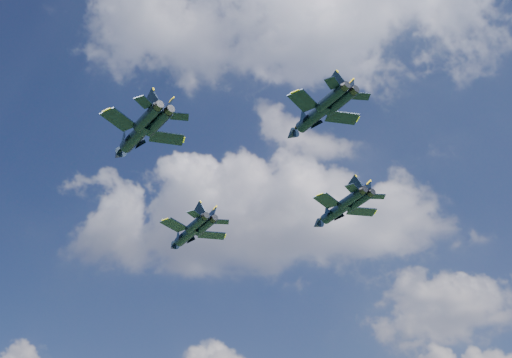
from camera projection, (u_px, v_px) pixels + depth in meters
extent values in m
cylinder|color=black|center=(188.00, 235.00, 118.38)|extent=(7.79, 8.43, 1.92)
cone|color=black|center=(173.00, 247.00, 122.83)|extent=(3.19, 3.27, 1.81)
ellipsoid|color=brown|center=(179.00, 239.00, 121.22)|extent=(2.80, 2.97, 0.87)
cube|color=black|center=(174.00, 225.00, 115.10)|extent=(4.65, 5.61, 0.19)
cube|color=black|center=(212.00, 235.00, 118.60)|extent=(5.54, 4.25, 0.19)
cube|color=black|center=(194.00, 214.00, 111.53)|extent=(2.39, 2.95, 0.15)
cube|color=black|center=(222.00, 222.00, 114.05)|extent=(2.86, 2.15, 0.15)
cube|color=black|center=(200.00, 211.00, 113.65)|extent=(2.64, 1.96, 3.20)
cube|color=black|center=(212.00, 214.00, 114.71)|extent=(1.87, 2.83, 3.20)
cylinder|color=black|center=(136.00, 136.00, 94.90)|extent=(8.24, 8.25, 1.94)
cone|color=black|center=(118.00, 155.00, 99.23)|extent=(3.28, 3.28, 1.84)
ellipsoid|color=brown|center=(126.00, 144.00, 97.67)|extent=(2.93, 2.93, 0.89)
cube|color=black|center=(119.00, 120.00, 91.47)|extent=(4.53, 5.67, 0.19)
cube|color=black|center=(167.00, 138.00, 95.34)|extent=(5.67, 4.52, 0.19)
cube|color=black|center=(144.00, 102.00, 88.04)|extent=(2.31, 2.95, 0.15)
cube|color=black|center=(180.00, 116.00, 90.84)|extent=(2.95, 2.31, 0.15)
cube|color=black|center=(152.00, 101.00, 90.24)|extent=(2.78, 1.91, 3.25)
cube|color=black|center=(167.00, 107.00, 91.42)|extent=(1.91, 2.78, 3.25)
cylinder|color=black|center=(337.00, 211.00, 112.16)|extent=(7.50, 8.39, 1.88)
cone|color=black|center=(317.00, 225.00, 116.59)|extent=(3.11, 3.22, 1.77)
ellipsoid|color=brown|center=(325.00, 216.00, 114.98)|extent=(2.71, 2.94, 0.86)
cube|color=black|center=(327.00, 201.00, 108.99)|extent=(4.64, 5.51, 0.19)
cube|color=black|center=(361.00, 212.00, 112.29)|extent=(5.41, 4.08, 0.19)
cube|color=black|center=(352.00, 188.00, 105.40)|extent=(2.38, 2.91, 0.15)
cube|color=black|center=(377.00, 196.00, 107.78)|extent=(2.78, 2.06, 0.15)
cube|color=black|center=(356.00, 185.00, 107.46)|extent=(2.54, 1.98, 3.14)
cube|color=black|center=(366.00, 189.00, 108.47)|extent=(1.83, 2.81, 3.14)
cylinder|color=black|center=(314.00, 116.00, 90.73)|extent=(7.18, 7.55, 1.74)
cone|color=black|center=(291.00, 135.00, 94.70)|extent=(2.91, 2.96, 1.64)
ellipsoid|color=brown|center=(301.00, 124.00, 93.27)|extent=(2.57, 2.67, 0.79)
cube|color=black|center=(303.00, 101.00, 87.72)|extent=(4.16, 5.09, 0.17)
cube|color=black|center=(342.00, 118.00, 90.99)|extent=(5.04, 3.92, 0.17)
cube|color=black|center=(332.00, 83.00, 84.54)|extent=(2.13, 2.66, 0.14)
cube|color=black|center=(361.00, 96.00, 86.90)|extent=(2.61, 1.99, 0.14)
cube|color=black|center=(336.00, 82.00, 86.47)|extent=(2.43, 1.73, 2.91)
cube|color=black|center=(348.00, 88.00, 87.48)|extent=(1.70, 2.54, 2.91)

